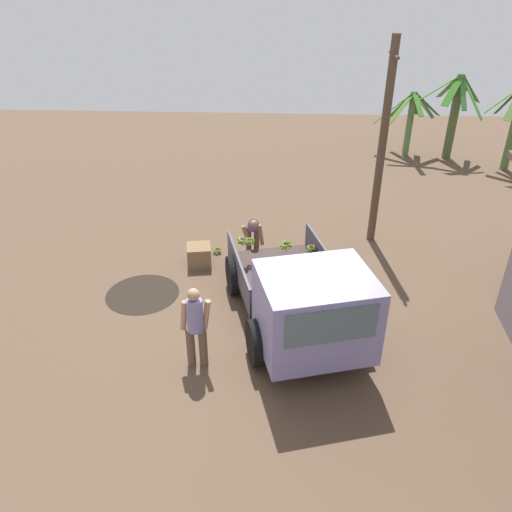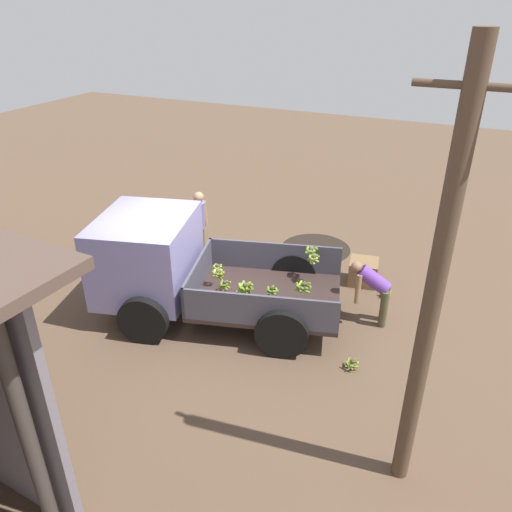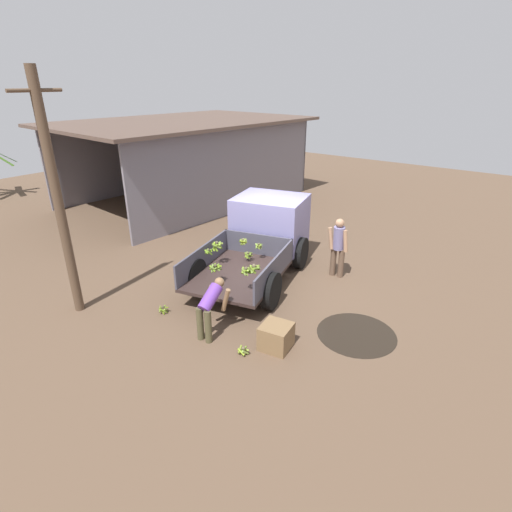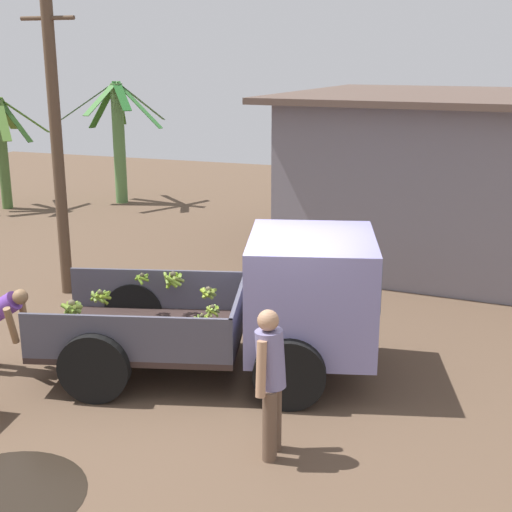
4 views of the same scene
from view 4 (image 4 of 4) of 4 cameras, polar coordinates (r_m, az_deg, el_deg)
ground at (r=9.60m, az=0.29°, el=-9.57°), size 36.00×36.00×0.00m
mud_patch_0 at (r=7.66m, az=-19.73°, el=-17.66°), size 1.64×1.64×0.01m
cargo_truck at (r=9.34m, az=1.97°, el=-3.57°), size 4.69×3.02×1.88m
utility_pole at (r=12.73m, az=-15.64°, el=8.47°), size 1.01×0.20×5.14m
banana_palm_1 at (r=20.79m, az=-10.92°, el=9.16°), size 2.86×2.61×3.42m
banana_palm_3 at (r=23.14m, az=8.39°, el=8.98°), size 2.66×2.32×2.47m
banana_palm_4 at (r=20.83m, az=-19.62°, el=8.10°), size 1.84×2.44×3.03m
person_foreground_visitor at (r=7.48m, az=1.15°, el=-9.60°), size 0.36×0.58×1.63m
banana_bunch_on_ground_1 at (r=11.39m, az=-15.12°, el=-5.39°), size 0.24×0.23×0.18m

